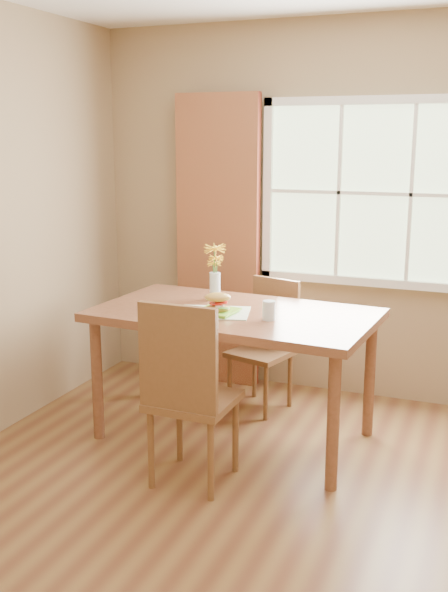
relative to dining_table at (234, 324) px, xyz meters
name	(u,v)px	position (x,y,z in m)	size (l,w,h in m)	color
room	(302,257)	(0.65, -0.84, 0.60)	(4.24, 3.84, 2.74)	brown
window	(375,193)	(0.65, 1.03, 0.75)	(1.62, 0.06, 1.32)	#B4CE9C
curtain_left	(218,243)	(-0.50, 0.94, 0.35)	(0.65, 0.08, 2.20)	maroon
dining_table	(234,324)	(0.00, 0.00, 0.00)	(1.77, 1.08, 0.83)	brown
chair_near	(186,388)	(0.00, -0.71, -0.17)	(0.44, 0.44, 1.06)	brown
chair_far	(267,338)	(0.02, 0.59, -0.25)	(0.47, 0.47, 0.91)	brown
placemat	(212,312)	(-0.11, -0.10, 0.09)	(0.45, 0.33, 0.01)	#B8C1A3
plate	(217,312)	(-0.07, -0.11, 0.10)	(0.23, 0.23, 0.01)	#85D334
croissant_sandwich	(218,303)	(-0.06, -0.13, 0.16)	(0.19, 0.16, 0.12)	gold
water_glass	(269,311)	(0.26, -0.12, 0.14)	(0.08, 0.08, 0.11)	silver
flower_vase	(215,266)	(-0.23, 0.24, 0.31)	(0.15, 0.15, 0.37)	silver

